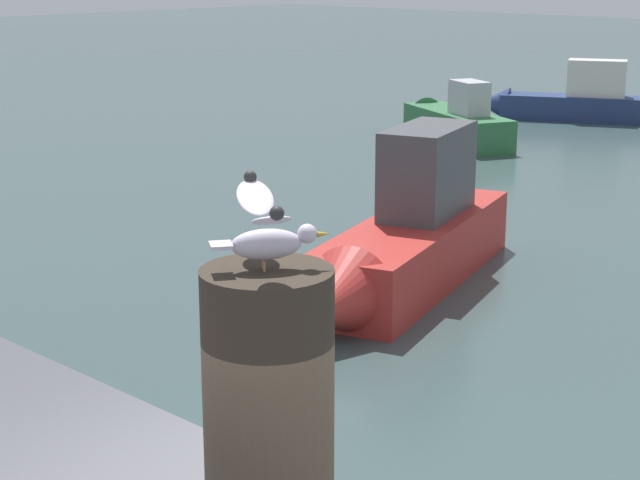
{
  "coord_description": "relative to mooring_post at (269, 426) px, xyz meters",
  "views": [
    {
      "loc": [
        2.37,
        -2.84,
        3.71
      ],
      "look_at": [
        0.03,
        -0.34,
        2.79
      ],
      "focal_mm": 59.32,
      "sensor_mm": 36.0,
      "label": 1
    }
  ],
  "objects": [
    {
      "name": "boat_red",
      "position": [
        -4.9,
        6.91,
        -1.62
      ],
      "size": [
        2.39,
        4.84,
        1.86
      ],
      "color": "#B72D28",
      "rests_on": "ground_plane"
    },
    {
      "name": "boat_green",
      "position": [
        -10.59,
        15.51,
        -1.79
      ],
      "size": [
        3.82,
        2.46,
        1.38
      ],
      "color": "#2D6B3D",
      "rests_on": "ground_plane"
    },
    {
      "name": "mooring_post",
      "position": [
        0.0,
        0.0,
        0.0
      ],
      "size": [
        0.44,
        0.44,
        1.09
      ],
      "primitive_type": "cylinder",
      "color": "#382D23",
      "rests_on": "harbor_quay"
    },
    {
      "name": "seagull",
      "position": [
        0.0,
        0.0,
        0.68
      ],
      "size": [
        0.52,
        0.42,
        0.27
      ],
      "color": "tan",
      "rests_on": "mooring_post"
    },
    {
      "name": "boat_navy",
      "position": [
        -10.24,
        19.81,
        -1.75
      ],
      "size": [
        4.34,
        2.67,
        1.5
      ],
      "color": "navy",
      "rests_on": "ground_plane"
    }
  ]
}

